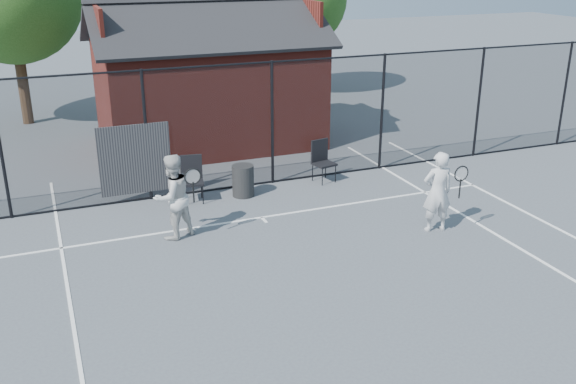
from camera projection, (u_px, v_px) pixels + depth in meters
name	position (u px, v px, depth m)	size (l,w,h in m)	color
ground	(320.00, 280.00, 11.19)	(80.00, 80.00, 0.00)	#4C4F56
court_lines	(354.00, 317.00, 10.04)	(11.02, 18.00, 0.01)	white
fence	(220.00, 131.00, 14.91)	(22.04, 3.00, 3.00)	black
clubhouse	(208.00, 89.00, 18.61)	(6.50, 4.36, 4.19)	maroon
player_front	(438.00, 192.00, 12.88)	(0.78, 0.60, 1.68)	silver
player_back	(173.00, 197.00, 12.57)	(1.03, 0.93, 1.72)	silver
chair_left	(192.00, 180.00, 14.49)	(0.49, 0.52, 1.03)	black
chair_right	(324.00, 162.00, 15.77)	(0.49, 0.51, 1.02)	black
waste_bin	(243.00, 181.00, 14.90)	(0.51, 0.51, 0.74)	#262626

